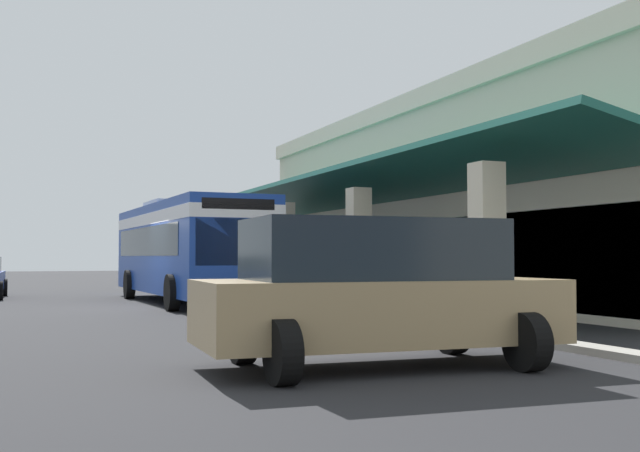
# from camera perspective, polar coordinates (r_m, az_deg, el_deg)

# --- Properties ---
(ground) EXTENTS (120.00, 120.00, 0.00)m
(ground) POSITION_cam_1_polar(r_m,az_deg,el_deg) (25.39, 5.32, -5.59)
(ground) COLOR #262628
(curb_strip) EXTENTS (29.69, 0.50, 0.12)m
(curb_strip) POSITION_cam_1_polar(r_m,az_deg,el_deg) (23.90, -1.51, -5.67)
(curb_strip) COLOR #9E998E
(curb_strip) RESTS_ON ground
(plaza_building) EXTENTS (25.05, 15.71, 6.72)m
(plaza_building) POSITION_cam_1_polar(r_m,az_deg,el_deg) (28.69, 16.86, 1.60)
(plaza_building) COLOR beige
(plaza_building) RESTS_ON ground
(transit_bus) EXTENTS (11.29, 3.07, 3.34)m
(transit_bus) POSITION_cam_1_polar(r_m,az_deg,el_deg) (25.12, -9.84, -1.38)
(transit_bus) COLOR #193D9E
(transit_bus) RESTS_ON ground
(parked_suv_tan) EXTENTS (2.85, 4.88, 1.97)m
(parked_suv_tan) POSITION_cam_1_polar(r_m,az_deg,el_deg) (10.35, 4.22, -4.81)
(parked_suv_tan) COLOR #9E845B
(parked_suv_tan) RESTS_ON ground
(pedestrian) EXTENTS (0.66, 0.36, 1.61)m
(pedestrian) POSITION_cam_1_polar(r_m,az_deg,el_deg) (15.01, 2.65, -4.47)
(pedestrian) COLOR #726651
(pedestrian) RESTS_ON ground
(potted_palm) EXTENTS (1.87, 1.90, 2.55)m
(potted_palm) POSITION_cam_1_polar(r_m,az_deg,el_deg) (31.25, -3.49, -3.97)
(potted_palm) COLOR brown
(potted_palm) RESTS_ON ground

